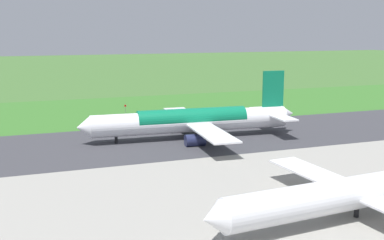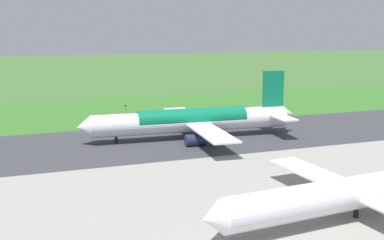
% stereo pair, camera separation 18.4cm
% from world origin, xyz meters
% --- Properties ---
extents(ground_plane, '(800.00, 800.00, 0.00)m').
position_xyz_m(ground_plane, '(0.00, 0.00, 0.00)').
color(ground_plane, '#3D662D').
extents(runway_asphalt, '(600.00, 35.13, 0.06)m').
position_xyz_m(runway_asphalt, '(0.00, 0.00, 0.03)').
color(runway_asphalt, '#38383D').
rests_on(runway_asphalt, ground).
extents(grass_verge_foreground, '(600.00, 80.00, 0.04)m').
position_xyz_m(grass_verge_foreground, '(0.00, -35.40, 0.02)').
color(grass_verge_foreground, '#346B27').
rests_on(grass_verge_foreground, ground).
extents(airliner_main, '(54.13, 44.28, 15.88)m').
position_xyz_m(airliner_main, '(-2.56, 0.02, 4.35)').
color(airliner_main, white).
rests_on(airliner_main, ground).
extents(airliner_parked_mid, '(47.64, 39.01, 13.90)m').
position_xyz_m(airliner_parked_mid, '(-7.63, 53.46, 3.80)').
color(airliner_parked_mid, white).
rests_on(airliner_parked_mid, ground).
extents(no_stopping_sign, '(0.60, 0.10, 2.60)m').
position_xyz_m(no_stopping_sign, '(5.65, -40.32, 1.54)').
color(no_stopping_sign, slate).
rests_on(no_stopping_sign, ground).
extents(traffic_cone_orange, '(0.40, 0.40, 0.55)m').
position_xyz_m(traffic_cone_orange, '(10.42, -37.49, 0.28)').
color(traffic_cone_orange, orange).
rests_on(traffic_cone_orange, ground).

